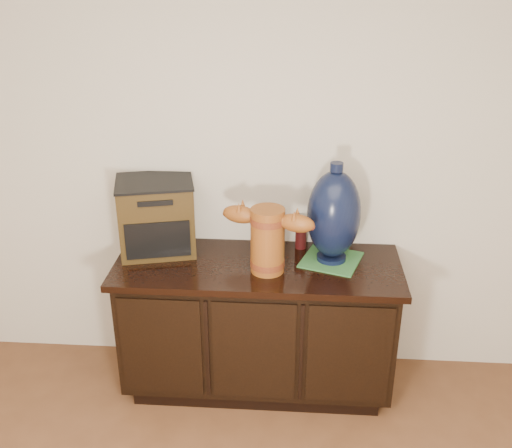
# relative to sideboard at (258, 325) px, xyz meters

# --- Properties ---
(sideboard) EXTENTS (1.46, 0.56, 0.75)m
(sideboard) POSITION_rel_sideboard_xyz_m (0.00, 0.00, 0.00)
(sideboard) COLOR black
(sideboard) RESTS_ON ground
(terracotta_vessel) EXTENTS (0.47, 0.22, 0.33)m
(terracotta_vessel) POSITION_rel_sideboard_xyz_m (0.05, -0.06, 0.56)
(terracotta_vessel) COLOR #944F1B
(terracotta_vessel) RESTS_ON sideboard
(tv_radio) EXTENTS (0.45, 0.39, 0.39)m
(tv_radio) POSITION_rel_sideboard_xyz_m (-0.54, 0.13, 0.56)
(tv_radio) COLOR #37270D
(tv_radio) RESTS_ON sideboard
(green_mat) EXTENTS (0.35, 0.35, 0.01)m
(green_mat) POSITION_rel_sideboard_xyz_m (0.37, 0.07, 0.37)
(green_mat) COLOR #306C33
(green_mat) RESTS_ON sideboard
(lamp_base) EXTENTS (0.34, 0.34, 0.52)m
(lamp_base) POSITION_rel_sideboard_xyz_m (0.37, 0.07, 0.62)
(lamp_base) COLOR black
(lamp_base) RESTS_ON green_mat
(spray_can) EXTENTS (0.06, 0.06, 0.18)m
(spray_can) POSITION_rel_sideboard_xyz_m (0.22, 0.20, 0.45)
(spray_can) COLOR #560E0F
(spray_can) RESTS_ON sideboard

